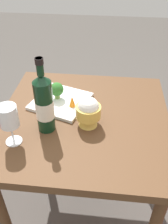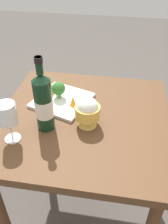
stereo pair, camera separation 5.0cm
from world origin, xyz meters
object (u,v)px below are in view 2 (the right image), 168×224
at_px(wine_glass, 7,115).
at_px(serving_plate, 62,100).
at_px(rice_bowl, 88,112).
at_px(broccoli_floret, 58,89).
at_px(wine_bottle, 44,102).
at_px(carrot_garnish_right, 73,101).
at_px(carrot_garnish_left, 51,88).

bearing_deg(wine_glass, serving_plate, 64.23).
distance_m(rice_bowl, broccoli_floret, 0.24).
height_order(serving_plate, broccoli_floret, broccoli_floret).
bearing_deg(wine_bottle, broccoli_floret, 88.50).
xyz_separation_m(serving_plate, carrot_garnish_right, (0.07, -0.05, 0.04)).
bearing_deg(rice_bowl, broccoli_floret, 135.49).
distance_m(broccoli_floret, carrot_garnish_left, 0.05).
xyz_separation_m(wine_glass, carrot_garnish_left, (0.08, 0.33, -0.08)).
relative_size(wine_bottle, carrot_garnish_left, 4.94).
bearing_deg(serving_plate, broccoli_floret, 143.84).
relative_size(wine_glass, carrot_garnish_left, 2.64).
height_order(wine_glass, carrot_garnish_left, wine_glass).
distance_m(wine_glass, carrot_garnish_left, 0.35).
height_order(rice_bowl, serving_plate, rice_bowl).
xyz_separation_m(wine_bottle, carrot_garnish_right, (0.09, 0.15, -0.09)).
bearing_deg(rice_bowl, serving_plate, 134.56).
bearing_deg(broccoli_floret, carrot_garnish_left, 150.48).
distance_m(rice_bowl, carrot_garnish_right, 0.14).
distance_m(wine_bottle, carrot_garnish_left, 0.26).
relative_size(carrot_garnish_left, carrot_garnish_right, 1.22).
relative_size(rice_bowl, broccoli_floret, 1.65).
relative_size(broccoli_floret, carrot_garnish_right, 1.54).
relative_size(wine_bottle, broccoli_floret, 3.91).
xyz_separation_m(serving_plate, carrot_garnish_left, (-0.07, 0.04, 0.04)).
distance_m(rice_bowl, carrot_garnish_left, 0.29).
xyz_separation_m(rice_bowl, broccoli_floret, (-0.17, 0.17, -0.01)).
relative_size(broccoli_floret, carrot_garnish_left, 1.26).
relative_size(serving_plate, carrot_garnish_left, 4.66).
bearing_deg(rice_bowl, carrot_garnish_left, 138.16).
bearing_deg(carrot_garnish_right, wine_glass, -129.70).
bearing_deg(broccoli_floret, wine_glass, -111.69).
xyz_separation_m(rice_bowl, carrot_garnish_right, (-0.09, 0.11, -0.03)).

